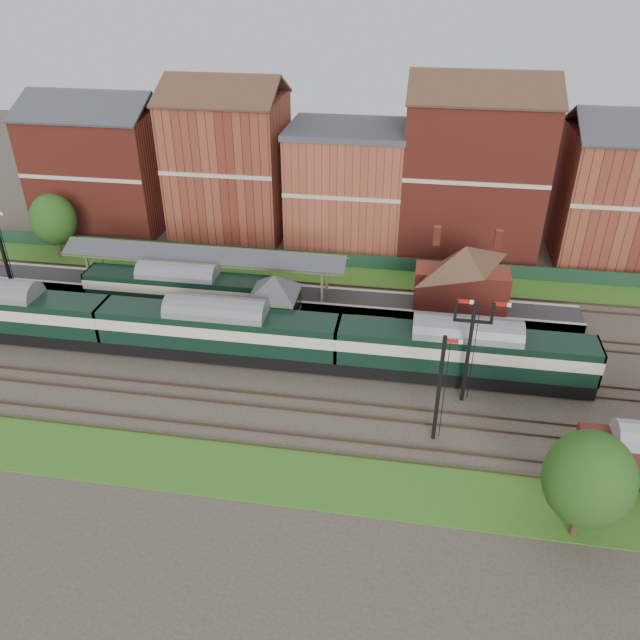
% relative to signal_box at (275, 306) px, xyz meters
% --- Properties ---
extents(ground, '(160.00, 160.00, 0.00)m').
position_rel_signal_box_xyz_m(ground, '(3.00, -3.25, -3.19)').
color(ground, '#473D33').
rests_on(ground, ground).
extents(grass_back, '(90.00, 4.50, 0.06)m').
position_rel_signal_box_xyz_m(grass_back, '(3.00, 12.75, -3.16)').
color(grass_back, '#2D6619').
rests_on(grass_back, ground).
extents(grass_front, '(90.00, 5.00, 0.06)m').
position_rel_signal_box_xyz_m(grass_front, '(3.00, -15.25, -3.16)').
color(grass_front, '#2D6619').
rests_on(grass_front, ground).
extents(fence, '(90.00, 0.12, 1.50)m').
position_rel_signal_box_xyz_m(fence, '(3.00, 14.75, -2.44)').
color(fence, '#193823').
rests_on(fence, ground).
extents(platform, '(55.00, 3.40, 1.00)m').
position_rel_signal_box_xyz_m(platform, '(-2.00, 6.50, -2.69)').
color(platform, '#2D2D2D').
rests_on(platform, ground).
extents(signal_box, '(5.40, 5.40, 6.00)m').
position_rel_signal_box_xyz_m(signal_box, '(0.00, 0.00, 0.00)').
color(signal_box, '#617150').
rests_on(signal_box, ground).
extents(brick_hut, '(3.20, 2.64, 2.94)m').
position_rel_signal_box_xyz_m(brick_hut, '(8.00, 0.00, -2.00)').
color(brick_hut, maroon).
rests_on(brick_hut, ground).
extents(station_building, '(8.10, 8.10, 5.90)m').
position_rel_signal_box_xyz_m(station_building, '(15.00, 6.50, 0.76)').
color(station_building, maroon).
rests_on(station_building, platform).
extents(canopy, '(26.00, 3.89, 4.08)m').
position_rel_signal_box_xyz_m(canopy, '(-8.00, 6.50, 1.39)').
color(canopy, '#4D5736').
rests_on(canopy, platform).
extents(semaphore_bracket, '(3.60, 0.25, 8.18)m').
position_rel_signal_box_xyz_m(semaphore_bracket, '(15.04, -5.75, 1.44)').
color(semaphore_bracket, black).
rests_on(semaphore_bracket, ground).
extents(semaphore_platform_end, '(1.23, 0.25, 8.00)m').
position_rel_signal_box_xyz_m(semaphore_platform_end, '(-26.98, 4.75, 0.96)').
color(semaphore_platform_end, black).
rests_on(semaphore_platform_end, ground).
extents(semaphore_siding, '(1.23, 0.25, 8.00)m').
position_rel_signal_box_xyz_m(semaphore_siding, '(13.02, -10.25, 0.96)').
color(semaphore_siding, black).
rests_on(semaphore_siding, ground).
extents(town_backdrop, '(69.00, 10.00, 16.00)m').
position_rel_signal_box_xyz_m(town_backdrop, '(2.82, 21.75, 3.81)').
color(town_backdrop, maroon).
rests_on(town_backdrop, ground).
extents(dmu_train, '(56.54, 2.97, 4.34)m').
position_rel_signal_box_xyz_m(dmu_train, '(-3.85, -3.25, -0.66)').
color(dmu_train, black).
rests_on(dmu_train, ground).
extents(platform_railcar, '(16.89, 2.66, 3.89)m').
position_rel_signal_box_xyz_m(platform_railcar, '(-9.42, 3.25, -0.91)').
color(platform_railcar, black).
rests_on(platform_railcar, ground).
extents(goods_van_a, '(5.51, 2.39, 3.34)m').
position_rel_signal_box_xyz_m(goods_van_a, '(24.24, -12.25, -1.28)').
color(goods_van_a, black).
rests_on(goods_van_a, ground).
extents(tree_far, '(4.75, 4.75, 6.93)m').
position_rel_signal_box_xyz_m(tree_far, '(20.72, -17.07, 0.99)').
color(tree_far, '#382619').
rests_on(tree_far, ground).
extents(tree_back, '(4.65, 4.65, 6.79)m').
position_rel_signal_box_xyz_m(tree_back, '(-26.34, 12.54, 0.91)').
color(tree_back, '#382619').
rests_on(tree_back, ground).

